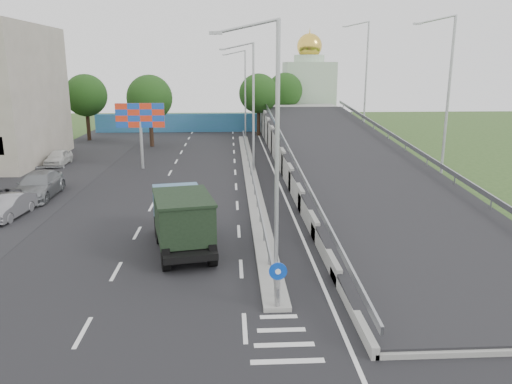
{
  "coord_description": "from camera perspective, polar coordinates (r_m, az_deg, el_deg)",
  "views": [
    {
      "loc": [
        -1.62,
        -13.94,
        8.49
      ],
      "look_at": [
        -0.3,
        10.81,
        2.2
      ],
      "focal_mm": 35.0,
      "sensor_mm": 36.0,
      "label": 1
    }
  ],
  "objects": [
    {
      "name": "median_guardrail",
      "position": [
        38.75,
        -0.59,
        2.72
      ],
      "size": [
        0.09,
        44.0,
        0.71
      ],
      "color": "gray",
      "rests_on": "median"
    },
    {
      "name": "lamp_post_mid",
      "position": [
        40.06,
        -0.57,
        10.4
      ],
      "size": [
        2.74,
        0.18,
        10.08
      ],
      "color": "#B2B5B7",
      "rests_on": "median"
    },
    {
      "name": "billboard",
      "position": [
        42.8,
        -13.09,
        8.1
      ],
      "size": [
        4.0,
        0.24,
        5.5
      ],
      "color": "#B2B5B7",
      "rests_on": "ground"
    },
    {
      "name": "sign_bollard",
      "position": [
        17.83,
        2.49,
        -10.5
      ],
      "size": [
        0.64,
        0.23,
        1.67
      ],
      "color": "black",
      "rests_on": "median"
    },
    {
      "name": "church",
      "position": [
        74.91,
        6.01,
        11.73
      ],
      "size": [
        7.0,
        7.0,
        13.8
      ],
      "color": "#B2CCAD",
      "rests_on": "ground"
    },
    {
      "name": "overpass_ramp",
      "position": [
        39.6,
        10.35,
        4.21
      ],
      "size": [
        10.0,
        50.0,
        3.5
      ],
      "color": "gray",
      "rests_on": "ground"
    },
    {
      "name": "parked_car_d",
      "position": [
        35.88,
        -23.62,
        0.69
      ],
      "size": [
        2.44,
        5.73,
        1.65
      ],
      "primitive_type": "imported",
      "rotation": [
        0.0,
        0.0,
        0.02
      ],
      "color": "slate",
      "rests_on": "ground"
    },
    {
      "name": "tree_ramp_far",
      "position": [
        69.44,
        3.32,
        11.48
      ],
      "size": [
        4.8,
        4.8,
        7.6
      ],
      "color": "black",
      "rests_on": "ground"
    },
    {
      "name": "parking_strip",
      "position": [
        37.82,
        -25.3,
        -0.12
      ],
      "size": [
        8.0,
        90.0,
        0.05
      ],
      "primitive_type": "cube",
      "color": "black",
      "rests_on": "ground"
    },
    {
      "name": "road_surface",
      "position": [
        35.01,
        -5.21,
        0.15
      ],
      "size": [
        26.0,
        90.0,
        0.04
      ],
      "primitive_type": "cube",
      "color": "black",
      "rests_on": "ground"
    },
    {
      "name": "tree_left_mid",
      "position": [
        54.68,
        -12.06,
        10.46
      ],
      "size": [
        4.8,
        4.8,
        7.6
      ],
      "color": "black",
      "rests_on": "ground"
    },
    {
      "name": "lamp_post_near",
      "position": [
        20.19,
        1.91,
        6.6
      ],
      "size": [
        2.74,
        0.18,
        10.08
      ],
      "color": "#B2B5B7",
      "rests_on": "median"
    },
    {
      "name": "blue_wall",
      "position": [
        66.38,
        -5.13,
        7.88
      ],
      "size": [
        30.0,
        0.5,
        2.4
      ],
      "primitive_type": "cube",
      "color": "teal",
      "rests_on": "ground"
    },
    {
      "name": "ground",
      "position": [
        16.4,
        3.21,
        -16.96
      ],
      "size": [
        160.0,
        160.0,
        0.0
      ],
      "primitive_type": "plane",
      "color": "#2D4C1E",
      "rests_on": "ground"
    },
    {
      "name": "tree_median_far",
      "position": [
        62.13,
        0.3,
        11.19
      ],
      "size": [
        4.8,
        4.8,
        7.6
      ],
      "color": "black",
      "rests_on": "ground"
    },
    {
      "name": "parked_car_b",
      "position": [
        31.87,
        -26.4,
        -1.48
      ],
      "size": [
        1.82,
        4.18,
        1.34
      ],
      "primitive_type": "imported",
      "rotation": [
        0.0,
        0.0,
        -0.1
      ],
      "color": "gray",
      "rests_on": "ground"
    },
    {
      "name": "dump_truck",
      "position": [
        23.78,
        -8.5,
        -2.89
      ],
      "size": [
        3.53,
        6.69,
        2.8
      ],
      "rotation": [
        0.0,
        0.0,
        0.2
      ],
      "color": "black",
      "rests_on": "ground"
    },
    {
      "name": "lamp_post_far",
      "position": [
        60.02,
        -1.42,
        11.68
      ],
      "size": [
        2.74,
        0.18,
        10.08
      ],
      "color": "#B2B5B7",
      "rests_on": "median"
    },
    {
      "name": "median",
      "position": [
        38.89,
        -0.59,
        1.78
      ],
      "size": [
        1.0,
        44.0,
        0.2
      ],
      "primitive_type": "cube",
      "color": "gray",
      "rests_on": "ground"
    },
    {
      "name": "tree_left_far",
      "position": [
        61.26,
        -18.87,
        10.4
      ],
      "size": [
        4.8,
        4.8,
        7.6
      ],
      "color": "black",
      "rests_on": "ground"
    },
    {
      "name": "parked_car_e",
      "position": [
        47.09,
        -21.66,
        3.69
      ],
      "size": [
        1.65,
        4.02,
        1.36
      ],
      "primitive_type": "imported",
      "rotation": [
        0.0,
        0.0,
        0.01
      ],
      "color": "silver",
      "rests_on": "ground"
    }
  ]
}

